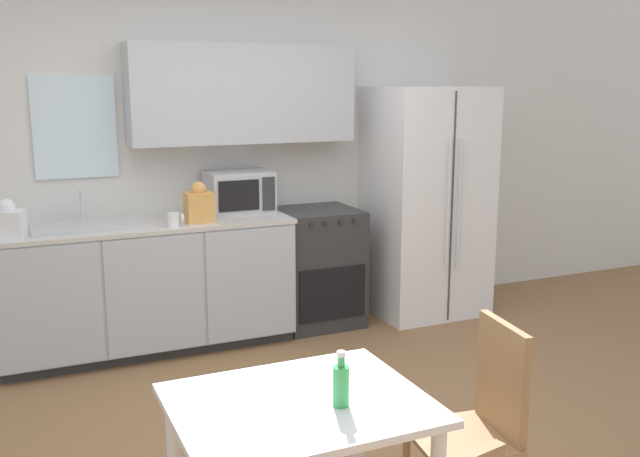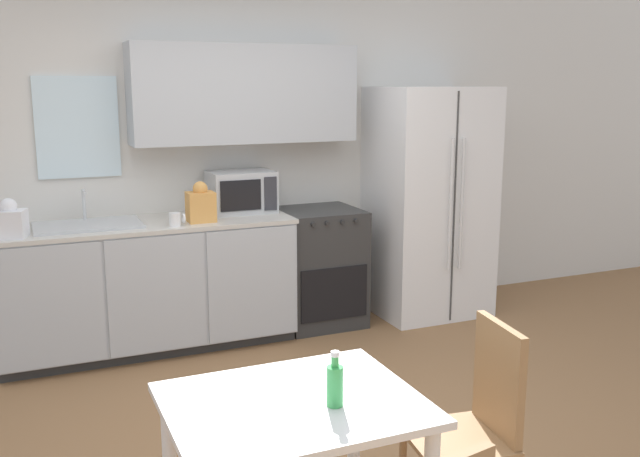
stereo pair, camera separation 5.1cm
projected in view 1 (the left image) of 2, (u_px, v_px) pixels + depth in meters
name	position (u px, v px, depth m)	size (l,w,h in m)	color
ground_plane	(304.00, 439.00, 3.88)	(12.00, 12.00, 0.00)	olive
wall_back	(205.00, 146.00, 5.44)	(12.00, 0.38, 2.70)	silver
kitchen_counter	(147.00, 286.00, 5.12)	(2.07, 0.68, 0.94)	#333333
oven_range	(317.00, 267.00, 5.68)	(0.63, 0.62, 0.93)	#2D2D2D
refrigerator	(426.00, 202.00, 5.90)	(0.89, 0.79, 1.88)	white
kitchen_sink	(86.00, 225.00, 4.87)	(0.71, 0.46, 0.23)	#B7BABC
microwave	(239.00, 192.00, 5.40)	(0.48, 0.36, 0.31)	#B7BABC
coffee_mug	(175.00, 220.00, 4.87)	(0.11, 0.08, 0.10)	white
grocery_bag_0	(8.00, 222.00, 4.48)	(0.23, 0.21, 0.26)	white
grocery_bag_1	(199.00, 204.00, 5.03)	(0.19, 0.16, 0.29)	#DB994C
dining_table	(299.00, 434.00, 2.64)	(0.93, 0.75, 0.76)	white
dining_chair_side	(482.00, 414.00, 3.00)	(0.45, 0.45, 0.93)	#997047
drink_bottle	(341.00, 384.00, 2.56)	(0.06, 0.06, 0.21)	#3FB259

